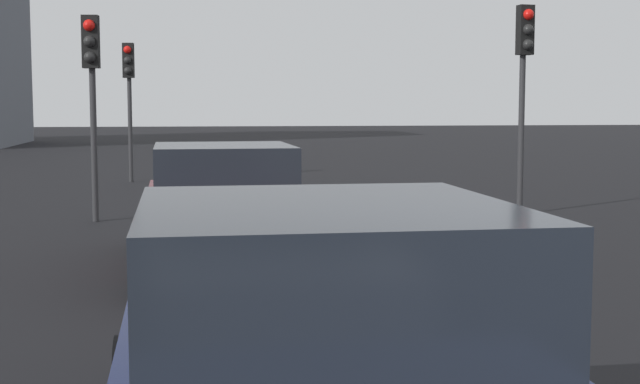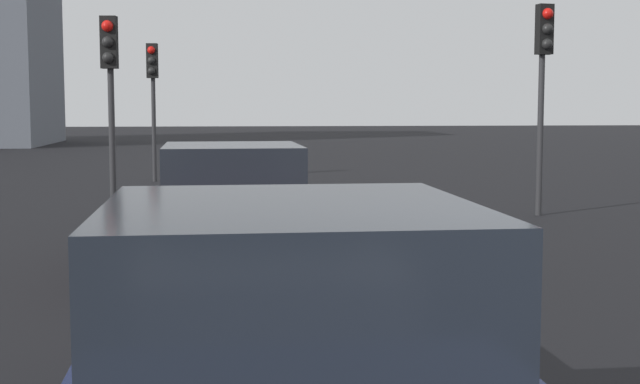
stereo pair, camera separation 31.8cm
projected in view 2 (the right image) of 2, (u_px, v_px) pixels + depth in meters
The scene contains 5 objects.
car_maroon_right_lead at pixel (232, 208), 11.23m from camera, with size 4.47×2.17×1.55m.
car_navy_right_second at pixel (287, 373), 4.26m from camera, with size 4.21×2.16×1.61m.
traffic_light_near_left at pixel (153, 82), 23.38m from camera, with size 0.33×0.30×3.64m.
traffic_light_near_right at pixel (544, 64), 16.15m from camera, with size 0.33×0.30×3.85m.
traffic_light_far_left at pixel (110, 74), 15.45m from camera, with size 0.32×0.30×3.57m.
Camera 2 is at (-2.99, 1.87, 2.05)m, focal length 49.96 mm.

